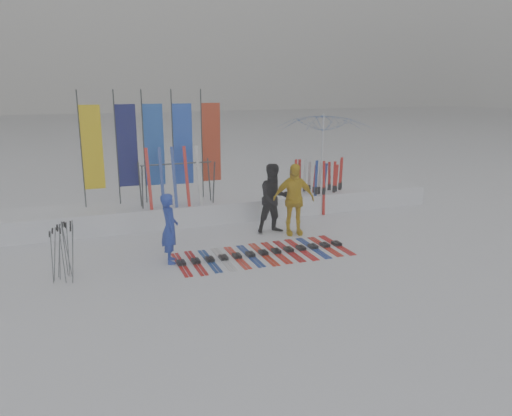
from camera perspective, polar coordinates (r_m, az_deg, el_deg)
name	(u,v)px	position (r m, az deg, el deg)	size (l,w,h in m)	color
ground	(273,270)	(11.00, 1.96, -7.08)	(120.00, 120.00, 0.00)	white
snow_bank	(215,208)	(15.06, -4.71, -0.02)	(14.00, 1.60, 0.60)	white
person_blue	(170,228)	(11.37, -9.84, -2.30)	(0.59, 0.38, 1.60)	#1D36AB
person_black	(274,199)	(13.42, 2.07, 1.09)	(0.92, 0.72, 1.89)	black
person_yellow	(294,199)	(13.30, 4.31, 1.00)	(1.13, 0.47, 1.92)	#E3B80E
tent_canopy	(323,154)	(17.95, 7.69, 6.13)	(3.28, 3.35, 3.01)	white
ski_row	(264,253)	(11.93, 0.87, -5.17)	(4.13, 1.69, 0.07)	red
pole_cluster	(64,252)	(11.03, -21.14, -4.69)	(0.49, 0.61, 1.25)	#595B60
feather_flags	(154,145)	(14.57, -11.63, 7.04)	(3.96, 0.23, 3.20)	#383A3F
ski_rack	(177,178)	(14.18, -9.02, 3.44)	(2.04, 0.80, 1.23)	#383A3F
upright_skis	(320,186)	(15.90, 7.35, 2.51)	(1.64, 1.05, 1.70)	red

